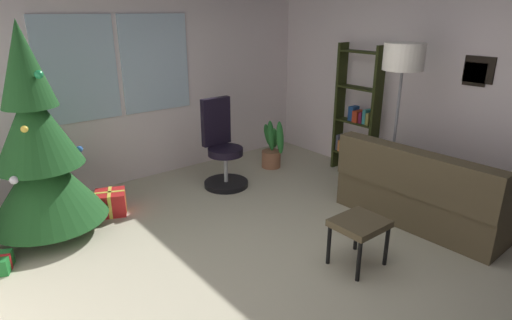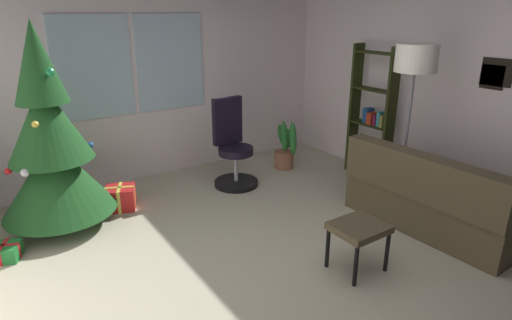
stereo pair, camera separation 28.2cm
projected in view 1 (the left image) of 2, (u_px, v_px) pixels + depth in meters
name	position (u px, v px, depth m)	size (l,w,h in m)	color
ground_plane	(289.00, 265.00, 3.81)	(4.82, 5.39, 0.10)	#B9B397
wall_back_with_windows	(144.00, 74.00, 5.34)	(4.82, 0.12, 2.71)	silver
wall_right_with_frames	(451.00, 82.00, 4.78)	(0.12, 5.39, 2.71)	silver
couch	(435.00, 193.00, 4.46)	(1.49, 1.74, 0.84)	#4D412C
footstool	(359.00, 227.00, 3.62)	(0.44, 0.39, 0.43)	#4D412C
holiday_tree	(39.00, 153.00, 3.99)	(1.11, 1.11, 2.54)	#4C331E
gift_box_red	(111.00, 203.00, 4.63)	(0.41, 0.40, 0.26)	red
office_chair	(223.00, 153.00, 5.30)	(0.56, 0.56, 1.11)	black
bookshelf	(356.00, 119.00, 5.62)	(0.18, 0.64, 1.73)	black
floor_lamp	(403.00, 66.00, 4.42)	(0.42, 0.42, 1.81)	slate
potted_plant	(272.00, 148.00, 5.98)	(0.33, 0.50, 0.70)	#965F43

